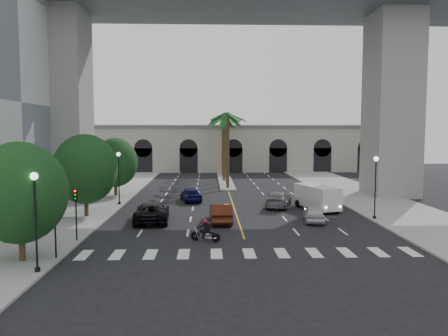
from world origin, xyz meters
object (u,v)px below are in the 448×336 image
car_c (152,212)px  car_e (191,194)px  cargo_van (317,197)px  car_a (314,214)px  car_b (221,213)px  lamp_post_right (375,182)px  pedestrian_a (50,214)px  lamp_post_left_far (119,174)px  motorcycle_rider (206,231)px  traffic_signal_far (76,206)px  lamp_post_left_near (35,213)px  car_d (278,199)px  pedestrian_b (33,215)px  traffic_signal_near (55,217)px

car_c → car_e: 10.68m
car_c → cargo_van: (14.90, 4.69, 0.48)m
car_a → car_b: car_b is taller
lamp_post_right → pedestrian_a: lamp_post_right is taller
lamp_post_left_far → motorcycle_rider: (8.76, -14.53, -2.53)m
car_b → car_c: bearing=-7.4°
lamp_post_right → car_b: (-12.90, -0.42, -2.43)m
car_c → traffic_signal_far: bearing=54.0°
traffic_signal_far → lamp_post_left_far: bearing=90.4°
lamp_post_right → traffic_signal_far: bearing=-164.0°
car_e → lamp_post_left_far: bearing=5.5°
lamp_post_left_far → cargo_van: bearing=-9.5°
lamp_post_left_far → car_c: 9.30m
lamp_post_right → motorcycle_rider: size_ratio=2.67×
lamp_post_right → lamp_post_left_near: bearing=-150.3°
car_d → pedestrian_a: pedestrian_a is taller
lamp_post_left_far → traffic_signal_far: size_ratio=1.47×
car_b → cargo_van: cargo_van is taller
motorcycle_rider → pedestrian_b: pedestrian_b is taller
lamp_post_right → car_d: size_ratio=1.02×
traffic_signal_near → car_e: 22.09m
lamp_post_right → car_c: lamp_post_right is taller
pedestrian_b → car_a: bearing=37.6°
lamp_post_left_far → car_d: 16.03m
lamp_post_left_near → car_e: (7.07, 23.39, -2.46)m
traffic_signal_far → lamp_post_right: bearing=16.0°
traffic_signal_near → pedestrian_a: bearing=111.5°
lamp_post_right → car_d: bearing=136.6°
lamp_post_left_far → car_b: (9.90, -8.42, -2.43)m
lamp_post_left_far → traffic_signal_near: 18.51m
lamp_post_right → car_a: bearing=-175.5°
motorcycle_rider → pedestrian_a: size_ratio=1.15×
traffic_signal_far → traffic_signal_near: bearing=-90.0°
pedestrian_a → lamp_post_left_near: bearing=-72.7°
car_d → car_b: bearing=66.8°
pedestrian_a → car_a: bearing=4.4°
car_e → car_d: bearing=143.4°
car_c → car_d: bearing=-154.3°
car_b → car_e: size_ratio=1.08×
lamp_post_left_far → car_a: size_ratio=1.33×
traffic_signal_near → pedestrian_a: 9.51m
traffic_signal_far → car_b: (9.80, 6.08, -1.72)m
traffic_signal_near → car_b: size_ratio=0.76×
traffic_signal_far → car_b: 11.66m
lamp_post_left_near → lamp_post_left_far: size_ratio=1.00×
car_e → cargo_van: (12.09, -5.61, 0.54)m
traffic_signal_far → car_a: traffic_signal_far is taller
lamp_post_left_far → cargo_van: (19.16, -3.22, -1.93)m
motorcycle_rider → traffic_signal_near: bearing=-133.5°
traffic_signal_far → pedestrian_b: (-4.54, 4.25, -1.43)m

